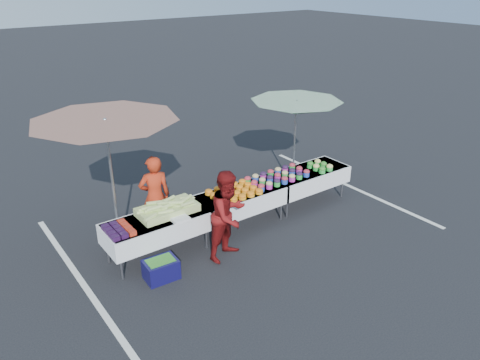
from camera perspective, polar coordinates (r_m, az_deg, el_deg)
ground at (r=9.42m, az=0.00°, el=-5.56°), size 80.00×80.00×0.00m
stripe_left at (r=8.25m, az=-18.66°, el=-11.78°), size 0.10×5.00×0.00m
stripe_right at (r=11.39m, az=13.11°, el=-0.68°), size 0.10×5.00×0.00m
table_left at (r=8.34m, az=-10.09°, el=-5.62°), size 1.86×0.81×0.75m
table_center at (r=9.14m, az=0.00°, el=-2.38°), size 1.86×0.81×0.75m
table_right at (r=10.21m, az=8.19°, el=0.31°), size 1.86×0.81×0.75m
berry_punnets at (r=7.95m, az=-14.58°, el=-5.91°), size 0.40×0.54×0.08m
corn_pile at (r=8.34m, az=-8.83°, el=-3.48°), size 1.16×0.57×0.26m
plastic_bags at (r=8.12m, az=-7.34°, el=-4.72°), size 0.30×0.25×0.05m
carrot_bowls at (r=8.96m, az=-0.74°, el=-1.42°), size 0.95×0.69×0.11m
potato_cups at (r=9.58m, az=4.60°, el=0.45°), size 1.34×0.58×0.16m
bean_baskets at (r=10.22m, az=9.71°, el=1.70°), size 0.36×0.50×0.15m
vendor at (r=8.90m, az=-10.32°, el=-1.98°), size 0.66×0.51×1.61m
customer at (r=8.09m, az=-1.38°, el=-4.30°), size 0.94×0.82×1.63m
umbrella_left at (r=7.99m, az=-15.99°, el=5.68°), size 2.75×2.75×2.50m
umbrella_right at (r=10.50m, az=6.87°, el=8.68°), size 2.12×2.12×2.09m
storage_bin at (r=7.94m, az=-9.61°, el=-10.64°), size 0.56×0.42×0.35m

